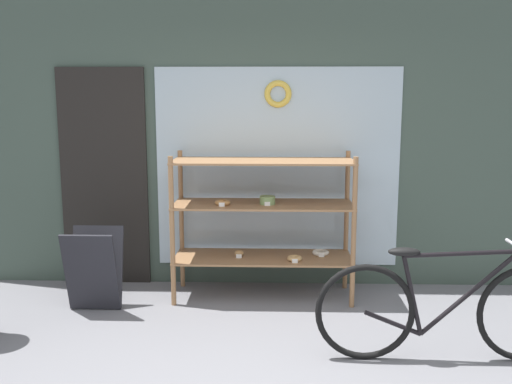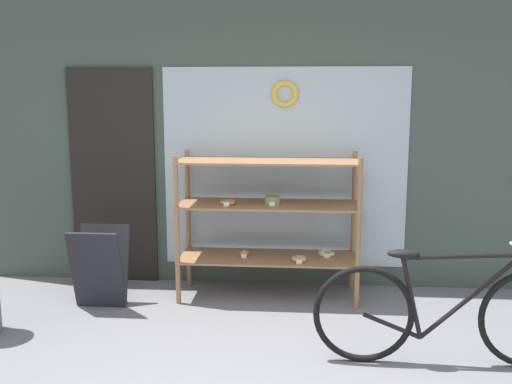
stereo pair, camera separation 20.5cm
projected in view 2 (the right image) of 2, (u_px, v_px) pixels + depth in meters
The scene contains 4 objects.
storefront_facade at pixel (260, 123), 5.43m from camera, with size 5.68×0.13×3.23m.
display_case at pixel (269, 213), 5.15m from camera, with size 1.62×0.55×1.33m.
bicycle at pixel (445, 313), 3.89m from camera, with size 1.81×0.46×0.83m.
sandwich_board at pixel (100, 267), 4.97m from camera, with size 0.45×0.38×0.70m.
Camera 2 is at (0.37, -2.97, 1.85)m, focal length 40.00 mm.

